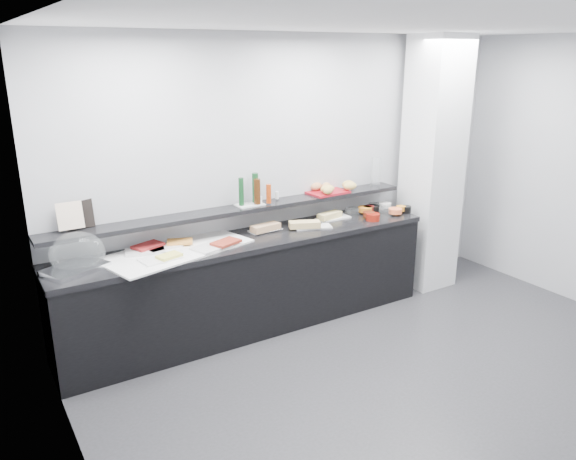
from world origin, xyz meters
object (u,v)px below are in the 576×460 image
framed_print (80,212)px  bread_tray (327,192)px  carafe (376,172)px  condiment_tray (250,205)px  cloche_base (75,269)px  sandwich_plate_mid (313,227)px

framed_print → bread_tray: (2.40, -0.09, -0.12)m
bread_tray → carafe: bearing=-3.9°
framed_print → condiment_tray: framed_print is taller
cloche_base → condiment_tray: condiment_tray is taller
carafe → condiment_tray: bearing=-179.6°
condiment_tray → carafe: carafe is taller
sandwich_plate_mid → bread_tray: bearing=55.4°
sandwich_plate_mid → condiment_tray: size_ratio=1.37×
sandwich_plate_mid → carafe: (0.96, 0.24, 0.39)m
sandwich_plate_mid → framed_print: framed_print is taller
carafe → framed_print: bearing=178.2°
cloche_base → condiment_tray: size_ratio=1.76×
sandwich_plate_mid → bread_tray: size_ratio=0.87×
condiment_tray → bread_tray: 0.90m
cloche_base → carafe: size_ratio=1.51×
carafe → cloche_base: bearing=-176.1°
framed_print → carafe: 3.03m
sandwich_plate_mid → bread_tray: (0.33, 0.24, 0.25)m
bread_tray → carafe: carafe is taller
condiment_tray → carafe: 1.53m
sandwich_plate_mid → condiment_tray: 0.66m
bread_tray → cloche_base: bearing=-179.0°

